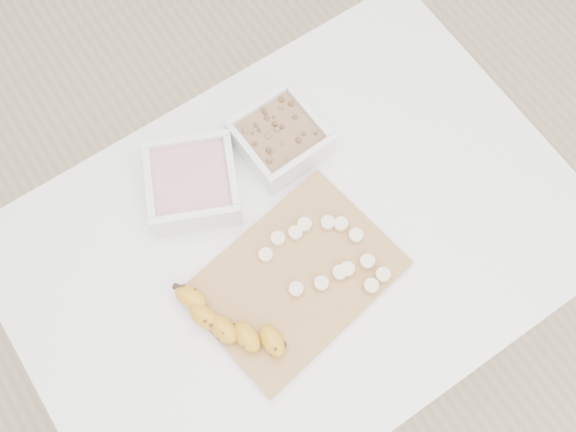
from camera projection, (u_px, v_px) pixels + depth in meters
ground at (294, 319)px, 1.84m from camera, size 3.50×3.50×0.00m
table at (297, 256)px, 1.23m from camera, size 1.00×0.70×0.75m
bowl_yogurt at (193, 184)px, 1.13m from camera, size 0.21×0.21×0.07m
bowl_granola at (280, 138)px, 1.17m from camera, size 0.15×0.15×0.07m
cutting_board at (295, 278)px, 1.11m from camera, size 0.37×0.29×0.01m
banana at (231, 324)px, 1.05m from camera, size 0.11×0.21×0.03m
banana_slices at (328, 255)px, 1.10m from camera, size 0.17×0.18×0.02m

